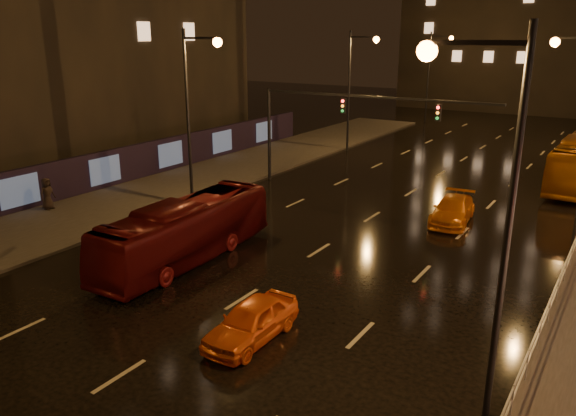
{
  "coord_description": "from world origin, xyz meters",
  "views": [
    {
      "loc": [
        11.94,
        -11.46,
        9.67
      ],
      "look_at": [
        -0.5,
        8.09,
        2.5
      ],
      "focal_mm": 35.0,
      "sensor_mm": 36.0,
      "label": 1
    }
  ],
  "objects": [
    {
      "name": "taxi_far",
      "position": [
        4.0,
        17.49,
        0.67
      ],
      "size": [
        2.41,
        4.81,
        1.34
      ],
      "primitive_type": "imported",
      "rotation": [
        0.0,
        0.0,
        0.12
      ],
      "color": "orange",
      "rests_on": "ground"
    },
    {
      "name": "sidewalk_left",
      "position": [
        -13.5,
        15.0,
        0.07
      ],
      "size": [
        7.0,
        70.0,
        0.15
      ],
      "primitive_type": "cube",
      "color": "#38332D",
      "rests_on": "ground"
    },
    {
      "name": "pedestrian_c",
      "position": [
        -16.0,
        7.01,
        1.06
      ],
      "size": [
        0.65,
        0.94,
        1.83
      ],
      "primitive_type": "imported",
      "rotation": [
        0.0,
        0.0,
        1.65
      ],
      "color": "black",
      "rests_on": "sidewalk_left"
    },
    {
      "name": "ground",
      "position": [
        0.0,
        20.0,
        0.0
      ],
      "size": [
        140.0,
        140.0,
        0.0
      ],
      "primitive_type": "plane",
      "color": "black",
      "rests_on": "ground"
    },
    {
      "name": "hoarding_left",
      "position": [
        -17.2,
        12.0,
        1.25
      ],
      "size": [
        0.3,
        46.0,
        2.5
      ],
      "primitive_type": "cube",
      "color": "black",
      "rests_on": "ground"
    },
    {
      "name": "streetlight_right",
      "position": [
        8.92,
        2.0,
        6.43
      ],
      "size": [
        2.64,
        0.5,
        10.0
      ],
      "color": "black",
      "rests_on": "ground"
    },
    {
      "name": "bus_red",
      "position": [
        -4.4,
        5.82,
        1.37
      ],
      "size": [
        2.74,
        9.96,
        2.75
      ],
      "primitive_type": "imported",
      "rotation": [
        0.0,
        0.0,
        0.04
      ],
      "color": "#530B0D",
      "rests_on": "ground"
    },
    {
      "name": "taxi_near",
      "position": [
        2.07,
        1.81,
        0.67
      ],
      "size": [
        1.59,
        3.94,
        1.34
      ],
      "primitive_type": "imported",
      "rotation": [
        0.0,
        0.0,
        0.0
      ],
      "color": "orange",
      "rests_on": "ground"
    },
    {
      "name": "traffic_signal",
      "position": [
        -5.06,
        20.0,
        4.74
      ],
      "size": [
        15.31,
        0.32,
        6.2
      ],
      "color": "black",
      "rests_on": "ground"
    }
  ]
}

